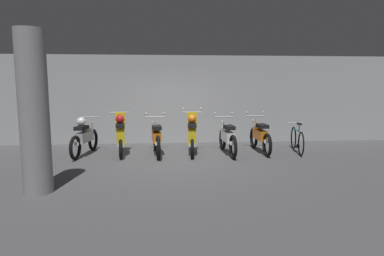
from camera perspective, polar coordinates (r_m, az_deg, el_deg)
name	(u,v)px	position (r m, az deg, el deg)	size (l,w,h in m)	color
ground_plane	(175,160)	(8.69, -2.94, -5.55)	(80.00, 80.00, 0.00)	#4C4C4F
back_wall	(172,100)	(11.19, -3.41, 4.95)	(16.00, 0.30, 2.93)	#9EA0A3
motorbike_slot_0	(85,136)	(9.69, -18.13, -1.38)	(0.56, 1.94, 1.08)	black
motorbike_slot_1	(121,135)	(9.47, -12.29, -1.14)	(0.56, 1.68, 1.18)	black
motorbike_slot_2	(156,137)	(9.34, -6.20, -1.58)	(0.59, 1.95, 1.15)	black
motorbike_slot_3	(192,134)	(9.32, 0.01, -1.09)	(0.59, 1.68, 1.29)	black
motorbike_slot_4	(227,137)	(9.40, 6.14, -1.52)	(0.59, 1.95, 1.15)	black
motorbike_slot_5	(260,135)	(9.83, 11.70, -1.24)	(0.59, 1.95, 1.15)	black
bicycle	(297,140)	(10.08, 17.77, -1.98)	(0.50, 1.71, 0.89)	black
support_pillar	(34,113)	(6.49, -25.73, 2.38)	(0.51, 0.51, 2.93)	gray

